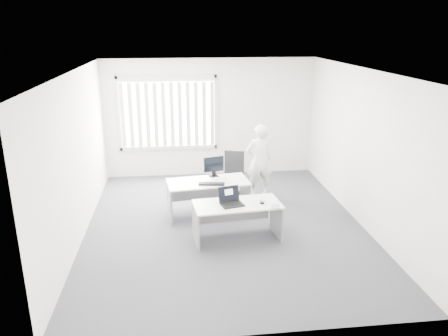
{
  "coord_description": "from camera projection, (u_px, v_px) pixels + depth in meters",
  "views": [
    {
      "loc": [
        -0.86,
        -7.25,
        3.5
      ],
      "look_at": [
        -0.0,
        0.15,
        1.07
      ],
      "focal_mm": 35.0,
      "sensor_mm": 36.0,
      "label": 1
    }
  ],
  "objects": [
    {
      "name": "wall_right",
      "position": [
        363.0,
        148.0,
        7.87
      ],
      "size": [
        0.02,
        6.0,
        2.8
      ],
      "primitive_type": "cube",
      "color": "white",
      "rests_on": "ground"
    },
    {
      "name": "ceiling",
      "position": [
        225.0,
        71.0,
        7.16
      ],
      "size": [
        5.0,
        6.0,
        0.02
      ],
      "primitive_type": "cube",
      "color": "silver",
      "rests_on": "wall_back"
    },
    {
      "name": "office_chair",
      "position": [
        233.0,
        184.0,
        9.23
      ],
      "size": [
        0.72,
        0.72,
        1.0
      ],
      "rotation": [
        0.0,
        0.0,
        -0.32
      ],
      "color": "black",
      "rests_on": "ground"
    },
    {
      "name": "booklet",
      "position": [
        276.0,
        206.0,
        7.19
      ],
      "size": [
        0.17,
        0.21,
        0.01
      ],
      "primitive_type": "cube",
      "rotation": [
        0.0,
        0.0,
        -0.23
      ],
      "color": "silver",
      "rests_on": "desk_near"
    },
    {
      "name": "paper_sheet",
      "position": [
        259.0,
        202.0,
        7.36
      ],
      "size": [
        0.3,
        0.23,
        0.0
      ],
      "primitive_type": "cube",
      "rotation": [
        0.0,
        0.0,
        0.09
      ],
      "color": "silver",
      "rests_on": "desk_near"
    },
    {
      "name": "wall_back",
      "position": [
        210.0,
        118.0,
        10.42
      ],
      "size": [
        5.0,
        0.02,
        2.8
      ],
      "primitive_type": "cube",
      "color": "white",
      "rests_on": "ground"
    },
    {
      "name": "keyboard",
      "position": [
        212.0,
        184.0,
        8.09
      ],
      "size": [
        0.5,
        0.24,
        0.02
      ],
      "primitive_type": "cube",
      "rotation": [
        0.0,
        0.0,
        -0.16
      ],
      "color": "black",
      "rests_on": "desk_far"
    },
    {
      "name": "desk_far",
      "position": [
        208.0,
        191.0,
        8.32
      ],
      "size": [
        1.6,
        0.89,
        0.7
      ],
      "rotation": [
        0.0,
        0.0,
        0.12
      ],
      "color": "white",
      "rests_on": "ground"
    },
    {
      "name": "blinds",
      "position": [
        168.0,
        115.0,
        10.18
      ],
      "size": [
        2.2,
        0.1,
        1.5
      ],
      "primitive_type": null,
      "color": "silver",
      "rests_on": "wall_back"
    },
    {
      "name": "person",
      "position": [
        259.0,
        161.0,
        9.23
      ],
      "size": [
        0.61,
        0.44,
        1.57
      ],
      "primitive_type": "imported",
      "rotation": [
        0.0,
        0.0,
        3.25
      ],
      "color": "silver",
      "rests_on": "ground"
    },
    {
      "name": "monitor",
      "position": [
        214.0,
        167.0,
        8.47
      ],
      "size": [
        0.42,
        0.21,
        0.4
      ],
      "primitive_type": null,
      "rotation": [
        0.0,
        0.0,
        0.22
      ],
      "color": "black",
      "rests_on": "desk_far"
    },
    {
      "name": "wall_left",
      "position": [
        77.0,
        157.0,
        7.31
      ],
      "size": [
        0.02,
        6.0,
        2.8
      ],
      "primitive_type": "cube",
      "color": "white",
      "rests_on": "ground"
    },
    {
      "name": "desk_near",
      "position": [
        237.0,
        214.0,
        7.37
      ],
      "size": [
        1.51,
        0.82,
        0.66
      ],
      "rotation": [
        0.0,
        0.0,
        0.1
      ],
      "color": "white",
      "rests_on": "ground"
    },
    {
      "name": "ground",
      "position": [
        225.0,
        226.0,
        8.03
      ],
      "size": [
        6.0,
        6.0,
        0.0
      ],
      "primitive_type": "plane",
      "color": "#4C4C53",
      "rests_on": "ground"
    },
    {
      "name": "laptop",
      "position": [
        232.0,
        197.0,
        7.19
      ],
      "size": [
        0.44,
        0.41,
        0.28
      ],
      "primitive_type": null,
      "rotation": [
        0.0,
        0.0,
        0.26
      ],
      "color": "black",
      "rests_on": "desk_near"
    },
    {
      "name": "mouse",
      "position": [
        262.0,
        202.0,
        7.33
      ],
      "size": [
        0.08,
        0.13,
        0.05
      ],
      "primitive_type": null,
      "rotation": [
        0.0,
        0.0,
        -0.14
      ],
      "color": "#AFAFB1",
      "rests_on": "paper_sheet"
    },
    {
      "name": "wall_front",
      "position": [
        257.0,
        228.0,
        4.76
      ],
      "size": [
        5.0,
        0.02,
        2.8
      ],
      "primitive_type": "cube",
      "color": "white",
      "rests_on": "ground"
    },
    {
      "name": "window",
      "position": [
        168.0,
        113.0,
        10.23
      ],
      "size": [
        2.32,
        0.06,
        1.76
      ],
      "primitive_type": "cube",
      "color": "silver",
      "rests_on": "wall_back"
    }
  ]
}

